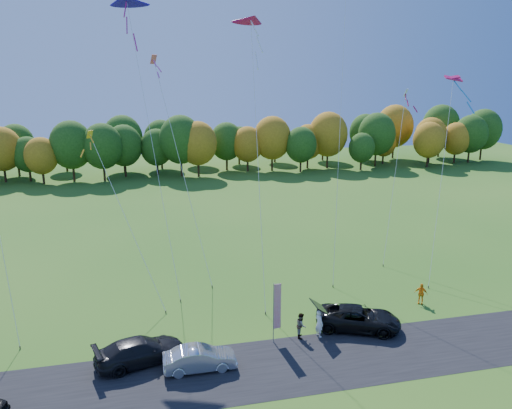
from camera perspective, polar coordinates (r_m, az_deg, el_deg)
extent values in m
plane|color=#265B18|center=(33.57, 2.41, -14.20)|extent=(160.00, 160.00, 0.00)
cube|color=black|center=(30.27, 4.53, -17.69)|extent=(90.00, 6.00, 0.01)
imported|color=black|center=(34.07, 11.60, -12.60)|extent=(6.01, 4.48, 1.52)
imported|color=silver|center=(29.55, -6.45, -17.08)|extent=(4.11, 1.43, 1.35)
imported|color=black|center=(30.65, -13.08, -15.97)|extent=(5.57, 3.45, 1.51)
imported|color=white|center=(32.72, 7.22, -13.33)|extent=(0.61, 0.76, 1.80)
imported|color=gray|center=(32.58, 5.18, -13.57)|extent=(0.82, 0.94, 1.62)
imported|color=orange|center=(38.68, 18.33, -9.65)|extent=(0.97, 0.85, 1.56)
cylinder|color=#999999|center=(31.39, 2.02, -12.28)|extent=(0.06, 0.06, 3.94)
cube|color=red|center=(31.31, 2.44, -11.56)|extent=(0.49, 0.10, 2.95)
cube|color=navy|center=(30.87, 2.45, -9.71)|extent=(0.49, 0.09, 0.77)
cylinder|color=#4C3F33|center=(37.72, -8.62, -10.81)|extent=(0.08, 0.08, 0.20)
cone|color=#1C0BA3|center=(44.90, -14.59, 21.66)|extent=(3.44, 2.63, 3.76)
cylinder|color=#4C3F33|center=(40.20, 8.79, -9.18)|extent=(0.08, 0.08, 0.20)
cylinder|color=#4C3F33|center=(35.54, 1.09, -12.29)|extent=(0.08, 0.08, 0.20)
cone|color=#B70B59|center=(40.06, -0.61, 20.43)|extent=(2.76, 2.11, 3.01)
cylinder|color=#4C3F33|center=(41.79, 19.10, -8.89)|extent=(0.08, 0.08, 0.20)
cube|color=#CA165B|center=(47.61, 21.63, 13.24)|extent=(3.21, 1.12, 1.23)
cylinder|color=#4C3F33|center=(36.23, -10.27, -11.99)|extent=(0.08, 0.08, 0.20)
cube|color=yellow|center=(39.07, -18.47, 7.62)|extent=(1.01, 1.01, 1.19)
cylinder|color=#4C3F33|center=(34.64, -25.37, -14.54)|extent=(0.08, 0.08, 0.20)
cylinder|color=#4C3F33|center=(45.21, 14.32, -6.74)|extent=(0.08, 0.08, 0.20)
cube|color=white|center=(49.26, 16.75, 12.13)|extent=(1.18, 1.18, 1.40)
cylinder|color=#4C3F33|center=(39.76, -5.04, -9.33)|extent=(0.08, 0.08, 0.20)
cube|color=#FF5C54|center=(42.78, -11.63, 15.94)|extent=(1.25, 1.25, 1.48)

